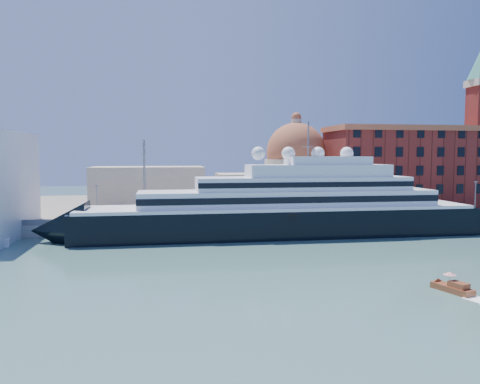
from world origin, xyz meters
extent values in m
plane|color=#396461|center=(0.00, 0.00, 0.00)|extent=(400.00, 400.00, 0.00)
cube|color=gray|center=(0.00, 34.00, 1.25)|extent=(180.00, 10.00, 2.50)
cube|color=slate|center=(0.00, 75.00, 1.00)|extent=(260.00, 72.00, 2.00)
cube|color=slate|center=(0.00, 29.50, 3.10)|extent=(180.00, 0.10, 1.20)
cube|color=black|center=(8.08, 23.00, 2.37)|extent=(84.20, 12.95, 7.02)
cone|color=black|center=(-36.18, 23.00, 2.37)|extent=(10.79, 12.95, 12.95)
cube|color=black|center=(50.18, 23.00, 2.16)|extent=(6.48, 11.87, 6.48)
cube|color=white|center=(8.08, 23.00, 6.15)|extent=(82.04, 13.17, 0.65)
cube|color=white|center=(10.24, 23.00, 8.10)|extent=(62.61, 10.79, 3.24)
cube|color=black|center=(10.24, 17.60, 8.10)|extent=(62.61, 0.15, 1.30)
cube|color=white|center=(13.48, 23.00, 11.12)|extent=(45.34, 9.71, 2.81)
cube|color=white|center=(16.71, 23.00, 13.82)|extent=(30.22, 8.64, 2.59)
cube|color=white|center=(18.87, 23.00, 15.98)|extent=(17.27, 7.56, 1.73)
cylinder|color=slate|center=(14.56, 23.00, 20.51)|extent=(0.32, 0.32, 7.56)
sphere|color=white|center=(3.76, 23.00, 17.49)|extent=(2.81, 2.81, 2.81)
sphere|color=white|center=(10.24, 23.00, 17.49)|extent=(2.81, 2.81, 2.81)
sphere|color=white|center=(16.71, 23.00, 17.49)|extent=(2.81, 2.81, 2.81)
sphere|color=white|center=(23.19, 23.00, 17.49)|extent=(2.81, 2.81, 2.81)
cube|color=maroon|center=(19.73, -20.47, 0.31)|extent=(3.30, 5.67, 0.90)
cube|color=maroon|center=(19.99, -21.33, 1.08)|extent=(2.03, 2.57, 0.72)
cylinder|color=slate|center=(19.60, -20.04, 1.44)|extent=(0.05, 0.05, 1.44)
cone|color=red|center=(19.60, -20.04, 2.24)|extent=(1.61, 1.61, 0.36)
cube|color=maroon|center=(52.00, 52.00, 13.00)|extent=(42.00, 18.00, 22.00)
cube|color=#9A4F32|center=(52.00, 52.00, 24.50)|extent=(43.00, 19.00, 1.50)
cube|color=maroon|center=(76.00, 52.00, 19.50)|extent=(6.00, 6.00, 35.00)
cylinder|color=beige|center=(22.00, 58.00, 9.00)|extent=(18.00, 18.00, 14.00)
sphere|color=#9A4F32|center=(22.00, 58.00, 18.00)|extent=(17.00, 17.00, 17.00)
cylinder|color=beige|center=(22.00, 58.00, 26.00)|extent=(3.00, 3.00, 3.00)
cube|color=beige|center=(8.00, 56.00, 7.00)|extent=(18.00, 14.00, 10.00)
cube|color=beige|center=(-20.00, 58.00, 8.00)|extent=(30.00, 16.00, 12.00)
cylinder|color=slate|center=(-30.00, 31.00, 6.50)|extent=(0.24, 0.24, 8.00)
cube|color=slate|center=(-30.00, 31.00, 10.60)|extent=(0.80, 0.30, 0.25)
cylinder|color=slate|center=(0.00, 31.00, 6.50)|extent=(0.24, 0.24, 8.00)
cube|color=slate|center=(0.00, 31.00, 10.60)|extent=(0.80, 0.30, 0.25)
cylinder|color=slate|center=(30.00, 31.00, 6.50)|extent=(0.24, 0.24, 8.00)
cube|color=slate|center=(30.00, 31.00, 10.60)|extent=(0.80, 0.30, 0.25)
cylinder|color=slate|center=(60.00, 31.00, 6.50)|extent=(0.24, 0.24, 8.00)
cube|color=slate|center=(60.00, 31.00, 10.60)|extent=(0.80, 0.30, 0.25)
cylinder|color=slate|center=(-20.00, 33.00, 11.50)|extent=(0.50, 0.50, 18.00)
camera|label=1|loc=(-15.81, -72.77, 17.03)|focal=35.00mm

